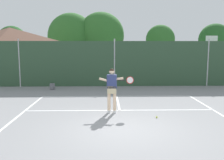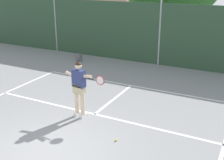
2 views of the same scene
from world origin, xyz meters
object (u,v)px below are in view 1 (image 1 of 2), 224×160
(tennis_ball, at_px, (157,117))
(backpack_grey, at_px, (52,87))
(basketball_hoop, at_px, (211,52))
(tennis_player, at_px, (112,86))

(tennis_ball, height_order, backpack_grey, backpack_grey)
(basketball_hoop, xyz_separation_m, backpack_grey, (-11.49, -3.20, -2.12))
(basketball_hoop, distance_m, tennis_player, 11.75)
(basketball_hoop, height_order, tennis_player, basketball_hoop)
(basketball_hoop, bearing_deg, tennis_player, -131.84)
(basketball_hoop, xyz_separation_m, tennis_player, (-7.80, -8.71, -1.20))
(basketball_hoop, bearing_deg, tennis_ball, -122.50)
(tennis_ball, bearing_deg, tennis_player, 154.09)
(basketball_hoop, relative_size, backpack_grey, 7.67)
(basketball_hoop, height_order, tennis_ball, basketball_hoop)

